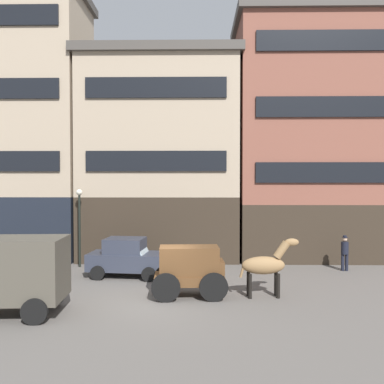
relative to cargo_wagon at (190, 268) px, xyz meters
name	(u,v)px	position (x,y,z in m)	size (l,w,h in m)	color
ground_plane	(160,301)	(-1.13, -0.63, -1.15)	(120.00, 120.00, 0.00)	#605B56
building_far_left	(27,124)	(-10.10, 8.48, 6.87)	(7.41, 5.58, 15.94)	black
building_center_left	(161,156)	(-1.97, 8.48, 4.92)	(9.55, 5.58, 12.05)	#33281E
building_center_right	(310,137)	(7.00, 8.48, 6.04)	(9.09, 5.58, 14.29)	#33281E
cargo_wagon	(190,268)	(0.00, 0.00, 0.00)	(2.98, 1.66, 1.98)	brown
draft_horse	(266,265)	(2.95, 0.00, 0.12)	(2.35, 0.70, 2.30)	#937047
delivery_truck_near	(4,273)	(-6.25, -2.22, 0.28)	(4.44, 2.33, 2.62)	#7A6B4C
sedan_light	(127,257)	(-3.07, 3.24, -0.23)	(3.85, 2.17, 1.83)	#333847
pedestrian_officer	(345,251)	(7.73, 4.61, -0.17)	(0.40, 0.40, 1.79)	black
streetlamp_curbside	(79,217)	(-5.97, 5.29, 1.52)	(0.32, 0.32, 4.12)	black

